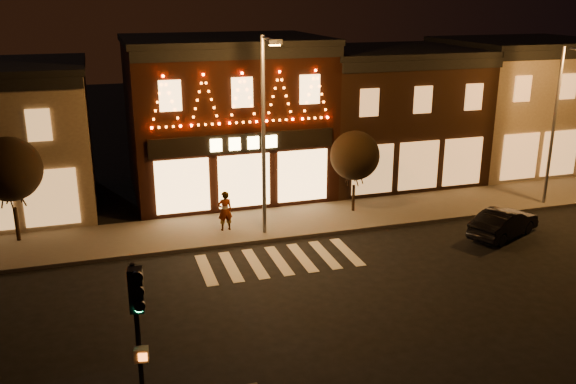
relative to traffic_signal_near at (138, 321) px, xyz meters
name	(u,v)px	position (x,y,z in m)	size (l,w,h in m)	color
ground	(311,305)	(6.09, 5.46, -3.37)	(120.00, 120.00, 0.00)	black
sidewalk_far	(295,221)	(8.09, 13.46, -3.29)	(44.00, 4.00, 0.15)	#47423D
building_pulp	(226,116)	(6.09, 19.43, 0.80)	(10.20, 8.34, 8.30)	black
building_right_a	(387,114)	(15.59, 19.45, 0.39)	(9.20, 8.28, 7.50)	black
building_right_b	(519,103)	(24.59, 19.45, 0.54)	(9.20, 8.28, 7.80)	#766554
traffic_signal_near	(138,321)	(0.00, 0.00, 0.00)	(0.36, 0.48, 4.57)	black
streetlamp_mid	(265,122)	(6.27, 12.06, 1.85)	(0.55, 1.97, 8.64)	#59595E
streetlamp_right	(559,115)	(21.11, 11.83, 1.39)	(0.71, 1.80, 7.85)	#59595E
tree_left	(9,169)	(-4.22, 14.59, -0.01)	(2.74, 2.74, 4.58)	black
tree_right	(355,156)	(11.22, 13.86, -0.42)	(2.40, 2.40, 4.01)	black
dark_sedan	(504,223)	(16.43, 9.02, -2.73)	(1.36, 3.89, 1.28)	black
pedestrian	(225,211)	(4.65, 13.13, -2.30)	(0.67, 0.44, 1.84)	gray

